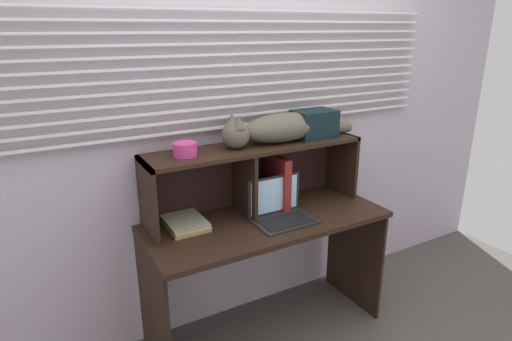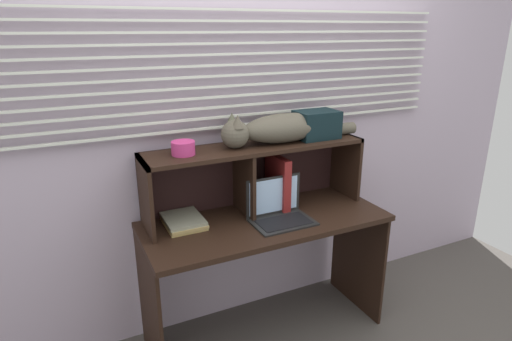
% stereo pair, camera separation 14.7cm
% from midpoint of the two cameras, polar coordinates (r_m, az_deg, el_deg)
% --- Properties ---
extents(back_panel_with_blinds, '(4.40, 0.08, 2.50)m').
position_cam_midpoint_polar(back_panel_with_blinds, '(2.48, -3.95, 7.08)').
color(back_panel_with_blinds, '#BBA9BD').
rests_on(back_panel_with_blinds, ground).
extents(desk, '(1.35, 0.56, 0.74)m').
position_cam_midpoint_polar(desk, '(2.44, -0.30, -9.68)').
color(desk, black).
rests_on(desk, ground).
extents(hutch_shelf_unit, '(1.25, 0.29, 0.39)m').
position_cam_midpoint_polar(hutch_shelf_unit, '(2.39, -2.29, 0.79)').
color(hutch_shelf_unit, black).
rests_on(hutch_shelf_unit, desk).
extents(cat, '(0.85, 0.20, 0.19)m').
position_cam_midpoint_polar(cat, '(2.38, 1.11, 5.61)').
color(cat, '#555042').
rests_on(cat, hutch_shelf_unit).
extents(laptop, '(0.33, 0.23, 0.23)m').
position_cam_midpoint_polar(laptop, '(2.34, 1.49, -5.44)').
color(laptop, black).
rests_on(laptop, desk).
extents(binder_upright, '(0.05, 0.24, 0.31)m').
position_cam_midpoint_polar(binder_upright, '(2.47, 1.07, -1.49)').
color(binder_upright, maroon).
rests_on(binder_upright, desk).
extents(book_stack, '(0.20, 0.25, 0.05)m').
position_cam_midpoint_polar(book_stack, '(2.31, -11.23, -6.92)').
color(book_stack, tan).
rests_on(book_stack, desk).
extents(small_basket, '(0.12, 0.12, 0.07)m').
position_cam_midpoint_polar(small_basket, '(2.18, -11.38, 2.77)').
color(small_basket, '#CB377D').
rests_on(small_basket, hutch_shelf_unit).
extents(storage_box, '(0.24, 0.17, 0.16)m').
position_cam_midpoint_polar(storage_box, '(2.52, 6.07, 6.21)').
color(storage_box, black).
rests_on(storage_box, hutch_shelf_unit).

